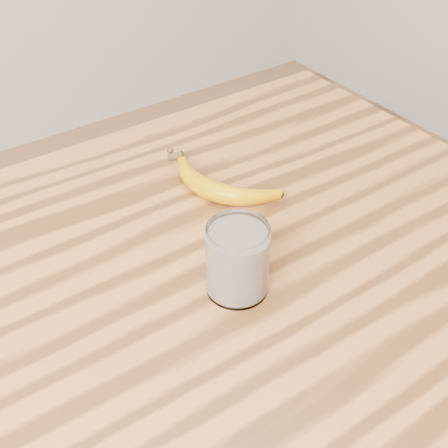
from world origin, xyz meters
TOP-DOWN VIEW (x-y plane):
  - table at (0.00, 0.00)m, footprint 1.20×0.80m
  - smoothie_glass at (0.08, -0.06)m, footprint 0.08×0.08m
  - banana at (0.17, 0.12)m, footprint 0.20×0.28m

SIDE VIEW (x-z plane):
  - table at x=0.00m, z-range 0.32..1.22m
  - banana at x=0.17m, z-range 0.90..0.93m
  - smoothie_glass at x=0.08m, z-range 0.90..1.00m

